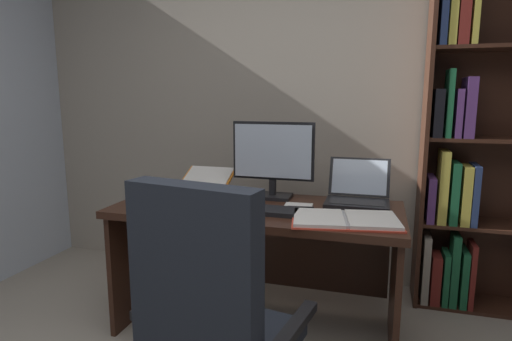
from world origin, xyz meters
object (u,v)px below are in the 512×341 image
desk (260,237)px  reading_stand_with_book (206,180)px  pen (301,207)px  laptop (358,194)px  computer_mouse (204,204)px  office_chair (213,339)px  notepad (297,208)px  bookshelf (472,150)px  keyboard (257,210)px  open_binder (345,219)px  monitor (273,160)px

desk → reading_stand_with_book: reading_stand_with_book is taller
pen → laptop: bearing=38.5°
computer_mouse → pen: computer_mouse is taller
office_chair → notepad: bearing=90.1°
bookshelf → keyboard: bookshelf is taller
bookshelf → keyboard: size_ratio=5.09×
bookshelf → office_chair: bookshelf is taller
bookshelf → computer_mouse: (-1.44, -0.76, -0.26)m
bookshelf → pen: bearing=-144.9°
open_binder → notepad: size_ratio=2.63×
computer_mouse → notepad: (0.49, 0.11, -0.02)m
monitor → desk: bearing=-104.5°
desk → bookshelf: size_ratio=0.73×
laptop → pen: laptop is taller
office_chair → desk: bearing=105.0°
desk → keyboard: size_ratio=3.71×
office_chair → laptop: (0.45, 1.06, 0.34)m
notepad → pen: (0.02, 0.00, 0.01)m
keyboard → monitor: bearing=90.0°
office_chair → monitor: bearing=102.4°
desk → keyboard: (0.04, -0.19, 0.21)m
bookshelf → notepad: (-0.95, -0.65, -0.27)m
bookshelf → open_binder: size_ratio=3.87×
desk → computer_mouse: computer_mouse is taller
monitor → office_chair: bearing=-87.8°
monitor → bookshelf: bearing=20.9°
laptop → notepad: bearing=-143.4°
keyboard → office_chair: bearing=-86.8°
keyboard → reading_stand_with_book: reading_stand_with_book is taller
office_chair → laptop: size_ratio=3.03×
desk → pen: 0.33m
keyboard → desk: bearing=101.2°
laptop → notepad: laptop is taller
monitor → reading_stand_with_book: size_ratio=1.51×
laptop → monitor: bearing=-179.0°
monitor → reading_stand_with_book: bearing=171.3°
monitor → pen: 0.37m
computer_mouse → notepad: 0.50m
monitor → pen: monitor is taller
laptop → pen: 0.36m
laptop → open_binder: (-0.04, -0.39, -0.04)m
office_chair → computer_mouse: 0.86m
bookshelf → keyboard: (-1.14, -0.76, -0.26)m
reading_stand_with_book → notepad: 0.70m
desk → pen: pen is taller
office_chair → laptop: bearing=77.2°
pen → monitor: bearing=133.9°
bookshelf → office_chair: size_ratio=2.05×
keyboard → notepad: size_ratio=2.00×
reading_stand_with_book → open_binder: (0.91, -0.45, -0.06)m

